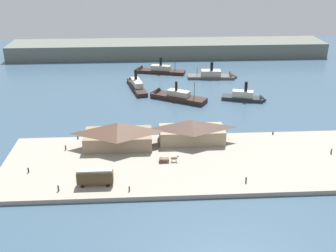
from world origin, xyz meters
name	(u,v)px	position (x,y,z in m)	size (l,w,h in m)	color
ground_plane	(188,133)	(0.00, 0.00, 0.00)	(320.00, 320.00, 0.00)	#385166
quay_promenade	(196,162)	(0.00, -22.00, 0.60)	(110.00, 36.00, 1.20)	#9E9384
seawall_edge	(189,136)	(0.00, -3.60, 0.50)	(110.00, 0.80, 1.00)	gray
ferry_shed_central_terminal	(118,134)	(-22.67, -11.08, 5.16)	(20.92, 11.20, 7.80)	#847056
ferry_shed_customs_shed	(192,131)	(0.26, -9.10, 4.70)	(20.61, 9.40, 6.90)	#998466
street_tram	(95,176)	(-27.42, -33.77, 3.82)	(9.22, 2.54, 4.51)	#4C381E
horse_cart	(168,159)	(-8.06, -22.32, 2.13)	(5.74, 1.50, 1.87)	brown
pedestrian_by_tram	(66,147)	(-38.58, -12.73, 1.95)	(0.41, 0.41, 1.65)	#4C3D33
pedestrian_standing_center	(246,180)	(11.62, -34.74, 1.99)	(0.43, 0.43, 1.73)	#3D4C42
pedestrian_near_west_shed	(331,151)	(40.75, -20.12, 2.00)	(0.43, 0.43, 1.75)	#33384C
pedestrian_near_east_shed	(28,170)	(-46.35, -26.13, 1.94)	(0.40, 0.40, 1.63)	#232328
pedestrian_near_cart	(58,188)	(-36.48, -36.02, 2.02)	(0.44, 0.44, 1.79)	#3D4C42
pedestrian_walking_west	(129,189)	(-18.67, -37.11, 1.89)	(0.37, 0.37, 1.51)	#33384C
mooring_post_east	(78,138)	(-35.98, -5.26, 1.65)	(0.44, 0.44, 0.90)	black
mooring_post_west	(273,133)	(27.50, -5.54, 1.65)	(0.44, 0.44, 0.90)	black
ferry_departing_north	(248,97)	(27.82, 30.66, 1.37)	(18.82, 9.87, 9.44)	#23282D
ferry_outer_harbor	(154,70)	(-9.09, 73.82, 1.24)	(26.68, 11.89, 10.23)	black
ferry_approaching_west	(172,96)	(-3.04, 34.08, 1.35)	(24.78, 18.17, 10.54)	black
ferry_moored_west	(218,76)	(21.00, 62.65, 1.26)	(24.52, 8.23, 10.09)	#514C47
ferry_near_quay	(136,84)	(-18.14, 50.47, 1.50)	(9.82, 26.31, 9.49)	black
far_headland	(168,48)	(0.00, 110.00, 4.00)	(180.00, 24.00, 8.00)	#60665B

